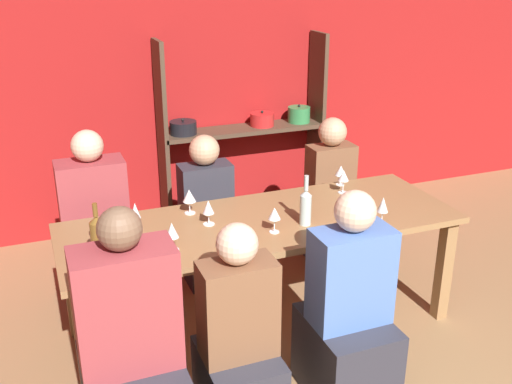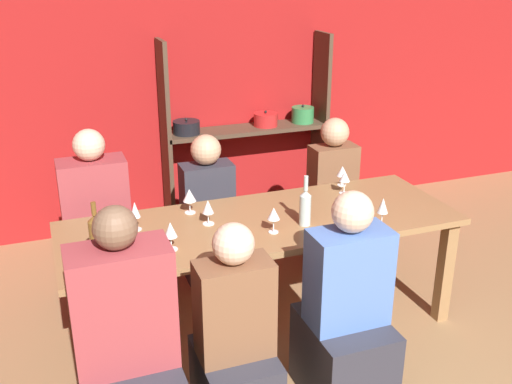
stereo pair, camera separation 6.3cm
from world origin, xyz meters
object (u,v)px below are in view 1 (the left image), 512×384
Objects in this scene: wine_bottle_green at (306,206)px; person_near_b at (348,325)px; shelf_unit at (243,154)px; wine_glass_white_a at (135,212)px; wine_glass_white_b at (354,204)px; wine_glass_red_a at (172,231)px; wine_glass_empty_a at (208,208)px; dining_table at (262,233)px; person_near_c at (132,370)px; wine_glass_red_e at (383,206)px; person_far_b at (97,240)px; wine_glass_red_c at (344,176)px; person_far_a at (329,206)px; wine_bottle_dark at (98,238)px; wine_glass_red_b at (126,252)px; person_far_c at (207,226)px; wine_glass_red_d at (189,196)px; wine_glass_white_c at (274,214)px; person_near_a at (239,352)px; wine_glass_white_d at (341,171)px.

wine_bottle_green is 0.26× the size of person_near_b.
shelf_unit reaches higher than wine_glass_white_a.
wine_bottle_green is 0.31m from wine_glass_white_b.
wine_glass_red_a is 1.07× the size of wine_glass_empty_a.
wine_glass_empty_a reaches higher than dining_table.
person_near_c is (-0.21, -0.90, -0.40)m from wine_glass_white_a.
person_far_b is at bearing 145.11° from wine_glass_red_e.
person_far_b reaches higher than wine_glass_white_a.
wine_glass_white_a is 0.43m from wine_glass_empty_a.
person_far_b is (-1.60, 0.53, -0.43)m from wine_glass_red_c.
person_near_c is (-1.18, -0.62, -0.40)m from wine_bottle_green.
wine_glass_white_a is 1.75m from person_far_a.
person_near_b reaches higher than wine_bottle_dark.
wine_glass_red_b is at bearing -174.64° from wine_glass_white_b.
person_far_b is 1.11× the size of person_far_c.
person_far_c is (-0.62, -0.90, -0.21)m from shelf_unit.
person_near_b is (-0.35, -0.58, -0.41)m from wine_glass_white_b.
person_near_b is (-0.31, -2.43, -0.18)m from shelf_unit.
wine_glass_red_a is at bearing -3.68° from wine_bottle_dark.
wine_glass_red_d is 0.59m from wine_glass_white_c.
wine_glass_empty_a is at bearing 28.95° from person_far_a.
wine_glass_white_a is 0.98m from person_far_c.
wine_glass_red_d is 1.18m from wine_glass_red_e.
person_near_a reaches higher than person_far_c.
wine_glass_red_c is (1.68, 0.39, -0.01)m from wine_bottle_dark.
wine_glass_red_c is at bearing 9.05° from wine_glass_empty_a.
person_near_a reaches higher than wine_glass_white_c.
wine_bottle_green is at bearing 171.30° from wine_glass_white_b.
shelf_unit is at bearing 59.21° from person_near_c.
person_far_b reaches higher than person_far_a.
wine_glass_red_b is (0.11, -0.16, -0.03)m from wine_bottle_dark.
shelf_unit reaches higher than wine_glass_red_d.
person_far_c is at bearing -124.33° from shelf_unit.
wine_glass_red_e reaches higher than wine_glass_empty_a.
person_near_a is (0.57, -0.58, -0.47)m from wine_bottle_dark.
wine_glass_red_b is at bearing 92.00° from person_far_b.
person_near_a is 0.97× the size of person_far_a.
person_far_a is at bearing 65.47° from person_near_b.
person_near_a reaches higher than wine_glass_red_a.
shelf_unit is at bearing 101.23° from wine_glass_white_d.
wine_glass_white_a is 1.43m from wine_glass_red_c.
shelf_unit reaches higher than wine_glass_red_e.
person_near_a reaches higher than wine_glass_red_b.
wine_glass_red_a is 0.14× the size of person_near_b.
wine_glass_empty_a is at bearing 131.00° from person_far_b.
wine_glass_red_b is 0.77m from wine_glass_red_d.
person_far_a reaches higher than wine_glass_empty_a.
wine_glass_red_a is at bearing 173.51° from wine_glass_red_e.
wine_glass_white_b is 0.52m from wine_glass_white_c.
wine_bottle_dark is 2.06× the size of wine_glass_red_d.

